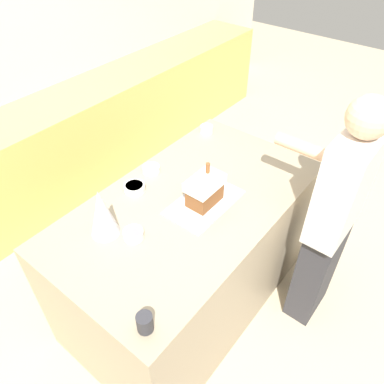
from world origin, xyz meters
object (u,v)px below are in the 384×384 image
at_px(candy_bowl_far_left, 133,234).
at_px(candy_bowl_far_right, 134,187).
at_px(baking_tray, 204,202).
at_px(person, 332,221).
at_px(mug, 145,323).
at_px(gingerbread_house, 205,190).
at_px(candy_bowl_near_tray_right, 151,169).
at_px(decorative_tree, 102,213).
at_px(candy_bowl_behind_tray, 207,129).

distance_m(candy_bowl_far_left, candy_bowl_far_right, 0.38).
distance_m(baking_tray, person, 0.76).
bearing_deg(mug, baking_tray, 19.79).
distance_m(gingerbread_house, mug, 0.83).
xyz_separation_m(candy_bowl_near_tray_right, person, (0.40, -1.07, -0.11)).
distance_m(decorative_tree, candy_bowl_far_right, 0.38).
relative_size(baking_tray, candy_bowl_far_left, 4.25).
xyz_separation_m(gingerbread_house, person, (0.42, -0.62, -0.19)).
relative_size(decorative_tree, candy_bowl_near_tray_right, 2.60).
relative_size(gingerbread_house, candy_bowl_far_right, 1.82).
distance_m(baking_tray, candy_bowl_far_right, 0.43).
xyz_separation_m(candy_bowl_behind_tray, candy_bowl_near_tray_right, (-0.60, -0.01, -0.01)).
bearing_deg(candy_bowl_behind_tray, decorative_tree, -170.97).
height_order(candy_bowl_far_left, candy_bowl_behind_tray, candy_bowl_behind_tray).
relative_size(candy_bowl_far_left, candy_bowl_near_tray_right, 0.97).
height_order(candy_bowl_behind_tray, candy_bowl_far_right, candy_bowl_behind_tray).
xyz_separation_m(candy_bowl_far_left, person, (0.87, -0.75, -0.12)).
bearing_deg(gingerbread_house, candy_bowl_near_tray_right, 86.94).
relative_size(gingerbread_house, candy_bowl_behind_tray, 2.56).
height_order(decorative_tree, candy_bowl_far_left, decorative_tree).
height_order(candy_bowl_near_tray_right, person, person).
bearing_deg(baking_tray, candy_bowl_far_right, 113.64).
bearing_deg(person, mug, 164.15).
distance_m(decorative_tree, person, 1.32).
height_order(gingerbread_house, person, person).
bearing_deg(baking_tray, mug, -160.21).
xyz_separation_m(baking_tray, candy_bowl_far_right, (-0.17, 0.40, 0.02)).
bearing_deg(mug, decorative_tree, 64.10).
bearing_deg(person, candy_bowl_behind_tray, 79.45).
bearing_deg(candy_bowl_behind_tray, candy_bowl_near_tray_right, -179.49).
bearing_deg(mug, gingerbread_house, 19.79).
distance_m(baking_tray, candy_bowl_behind_tray, 0.77).
relative_size(candy_bowl_far_left, candy_bowl_far_right, 0.84).
height_order(baking_tray, candy_bowl_behind_tray, candy_bowl_behind_tray).
relative_size(candy_bowl_far_right, mug, 1.39).
distance_m(candy_bowl_far_left, candy_bowl_behind_tray, 1.12).
bearing_deg(decorative_tree, person, -43.74).
bearing_deg(candy_bowl_near_tray_right, mug, -137.93).
relative_size(candy_bowl_behind_tray, person, 0.06).
bearing_deg(person, candy_bowl_far_left, 139.11).
bearing_deg(candy_bowl_near_tray_right, decorative_tree, -161.98).
distance_m(decorative_tree, candy_bowl_behind_tray, 1.16).
xyz_separation_m(gingerbread_house, candy_bowl_behind_tray, (0.62, 0.45, -0.07)).
xyz_separation_m(candy_bowl_far_right, person, (0.60, -1.02, -0.11)).
xyz_separation_m(baking_tray, decorative_tree, (-0.51, 0.27, 0.14)).
bearing_deg(candy_bowl_near_tray_right, gingerbread_house, -93.06).
bearing_deg(candy_bowl_near_tray_right, candy_bowl_far_left, -145.98).
bearing_deg(baking_tray, candy_bowl_far_left, 163.93).
relative_size(candy_bowl_far_left, candy_bowl_behind_tray, 1.18).
xyz_separation_m(candy_bowl_far_left, candy_bowl_behind_tray, (1.07, 0.32, 0.00)).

